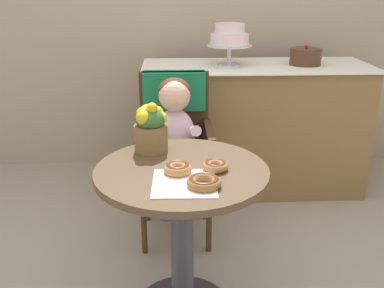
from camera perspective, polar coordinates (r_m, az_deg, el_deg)
The scene contains 11 objects.
cafe_table at distance 1.90m, azimuth -1.30°, elevation -9.03°, with size 0.72×0.72×0.72m.
wicker_chair at distance 2.53m, azimuth -2.25°, elevation 1.97°, with size 0.42×0.45×0.95m.
seated_child at distance 2.37m, azimuth -2.22°, elevation 1.63°, with size 0.27×0.32×0.73m.
paper_napkin at distance 1.68m, azimuth -0.99°, elevation -5.09°, with size 0.24×0.25×0.00m, color white.
donut_front at distance 1.64m, azimuth 1.56°, elevation -4.91°, with size 0.13×0.13×0.04m.
donut_mid at distance 1.75m, azimuth -1.87°, elevation -3.14°, with size 0.11×0.11×0.04m.
donut_side at distance 1.79m, azimuth 3.05°, elevation -2.77°, with size 0.11×0.11×0.04m.
flower_vase at distance 1.96m, azimuth -5.39°, elevation 2.27°, with size 0.15×0.15×0.23m.
display_counter at distance 3.17m, azimuth 8.05°, elevation 2.14°, with size 1.56×0.62×0.90m.
tiered_cake_stand at distance 3.00m, azimuth 4.90°, elevation 13.57°, with size 0.30×0.30×0.28m.
round_layer_cake at distance 3.13m, azimuth 14.51°, elevation 10.92°, with size 0.21×0.21×0.13m.
Camera 1 is at (-0.04, -1.65, 1.45)m, focal length 41.14 mm.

